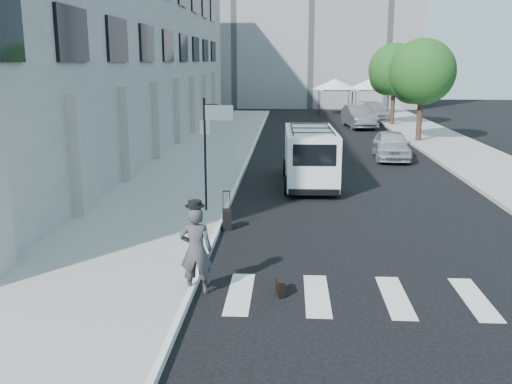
# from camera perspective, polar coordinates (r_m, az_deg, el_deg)

# --- Properties ---
(ground) EXTENTS (120.00, 120.00, 0.00)m
(ground) POSITION_cam_1_polar(r_m,az_deg,el_deg) (14.83, 3.26, -5.65)
(ground) COLOR black
(ground) RESTS_ON ground
(sidewalk_left) EXTENTS (4.50, 48.00, 0.15)m
(sidewalk_left) POSITION_cam_1_polar(r_m,az_deg,el_deg) (30.71, -4.61, 4.21)
(sidewalk_left) COLOR gray
(sidewalk_left) RESTS_ON ground
(sidewalk_right) EXTENTS (4.00, 56.00, 0.15)m
(sidewalk_right) POSITION_cam_1_polar(r_m,az_deg,el_deg) (35.53, 18.10, 4.80)
(sidewalk_right) COLOR gray
(sidewalk_right) RESTS_ON ground
(building_left) EXTENTS (10.00, 44.00, 12.00)m
(building_left) POSITION_cam_1_polar(r_m,az_deg,el_deg) (34.08, -16.89, 14.57)
(building_left) COLOR gray
(building_left) RESTS_ON ground
(sign_pole) EXTENTS (1.03, 0.07, 3.50)m
(sign_pole) POSITION_cam_1_polar(r_m,az_deg,el_deg) (17.54, -4.39, 6.13)
(sign_pole) COLOR black
(sign_pole) RESTS_ON sidewalk_left
(tree_near) EXTENTS (3.80, 3.83, 6.03)m
(tree_near) POSITION_cam_1_polar(r_m,az_deg,el_deg) (35.03, 16.07, 11.24)
(tree_near) COLOR black
(tree_near) RESTS_ON ground
(tree_far) EXTENTS (3.80, 3.83, 6.03)m
(tree_far) POSITION_cam_1_polar(r_m,az_deg,el_deg) (43.86, 13.51, 11.63)
(tree_far) COLOR black
(tree_far) RESTS_ON ground
(tent_left) EXTENTS (4.00, 4.00, 3.20)m
(tent_left) POSITION_cam_1_polar(r_m,az_deg,el_deg) (52.25, 7.91, 10.63)
(tent_left) COLOR black
(tent_left) RESTS_ON ground
(tent_right) EXTENTS (4.00, 4.00, 3.20)m
(tent_right) POSITION_cam_1_polar(r_m,az_deg,el_deg) (53.09, 11.37, 10.54)
(tent_right) COLOR black
(tent_right) RESTS_ON ground
(businessman) EXTENTS (0.68, 0.45, 1.86)m
(businessman) POSITION_cam_1_polar(r_m,az_deg,el_deg) (11.84, -6.02, -5.81)
(businessman) COLOR #39393C
(businessman) RESTS_ON ground
(briefcase) EXTENTS (0.20, 0.45, 0.34)m
(briefcase) POSITION_cam_1_polar(r_m,az_deg,el_deg) (11.96, 2.43, -9.45)
(briefcase) COLOR black
(briefcase) RESTS_ON ground
(suitcase) EXTENTS (0.31, 0.43, 1.09)m
(suitcase) POSITION_cam_1_polar(r_m,az_deg,el_deg) (16.41, -2.93, -2.74)
(suitcase) COLOR black
(suitcase) RESTS_ON ground
(cargo_van) EXTENTS (2.13, 5.73, 2.15)m
(cargo_van) POSITION_cam_1_polar(r_m,az_deg,el_deg) (22.39, 5.41, 3.64)
(cargo_van) COLOR white
(cargo_van) RESTS_ON ground
(parked_car_a) EXTENTS (1.94, 4.23, 1.41)m
(parked_car_a) POSITION_cam_1_polar(r_m,az_deg,el_deg) (28.88, 13.38, 4.60)
(parked_car_a) COLOR #ABADB3
(parked_car_a) RESTS_ON ground
(parked_car_b) EXTENTS (2.28, 5.09, 1.62)m
(parked_car_b) POSITION_cam_1_polar(r_m,az_deg,el_deg) (42.24, 10.26, 7.44)
(parked_car_b) COLOR #53555B
(parked_car_b) RESTS_ON ground
(parked_car_c) EXTENTS (2.45, 5.18, 1.46)m
(parked_car_c) POSITION_cam_1_polar(r_m,az_deg,el_deg) (47.23, 11.76, 7.84)
(parked_car_c) COLOR gray
(parked_car_c) RESTS_ON ground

